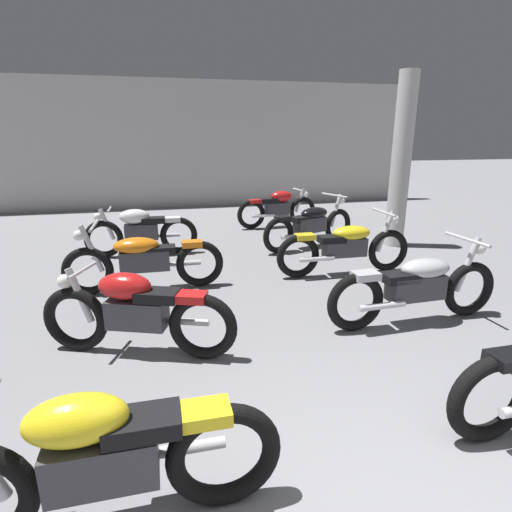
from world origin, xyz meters
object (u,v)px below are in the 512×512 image
object	(u,v)px
motorcycle_left_row_1	(136,311)
motorcycle_right_row_2	(345,246)
motorcycle_right_row_4	(278,208)
motorcycle_left_row_0	(101,458)
motorcycle_right_row_1	(417,286)
support_pillar	(401,162)
motorcycle_right_row_3	(311,224)
motorcycle_left_row_3	(141,230)
motorcycle_left_row_2	(144,259)

from	to	relation	value
motorcycle_left_row_1	motorcycle_right_row_2	world-z (taller)	motorcycle_right_row_2
motorcycle_right_row_4	motorcycle_left_row_0	bearing A→B (deg)	-113.08
motorcycle_right_row_1	motorcycle_right_row_2	xyz separation A→B (m)	(-0.04, 1.78, 0.00)
support_pillar	motorcycle_right_row_2	distance (m)	2.49
support_pillar	motorcycle_right_row_1	size ratio (longest dim) A/B	1.47
motorcycle_right_row_4	motorcycle_right_row_3	bearing A→B (deg)	-86.68
motorcycle_left_row_1	motorcycle_left_row_3	xyz separation A→B (m)	(-0.07, 3.59, 0.00)
motorcycle_left_row_0	motorcycle_left_row_2	world-z (taller)	motorcycle_left_row_2
motorcycle_right_row_1	motorcycle_right_row_3	size ratio (longest dim) A/B	1.05
motorcycle_right_row_1	motorcycle_right_row_3	bearing A→B (deg)	89.86
support_pillar	motorcycle_right_row_2	bearing A→B (deg)	-140.53
motorcycle_left_row_2	support_pillar	bearing A→B (deg)	16.73
support_pillar	motorcycle_right_row_4	world-z (taller)	support_pillar
motorcycle_left_row_1	support_pillar	bearing A→B (deg)	34.00
motorcycle_left_row_1	motorcycle_left_row_2	bearing A→B (deg)	89.08
motorcycle_left_row_3	motorcycle_left_row_0	bearing A→B (deg)	-90.37
motorcycle_right_row_4	motorcycle_right_row_1	bearing A→B (deg)	-88.92
motorcycle_left_row_1	motorcycle_right_row_3	bearing A→B (deg)	48.18
motorcycle_left_row_0	motorcycle_right_row_1	world-z (taller)	motorcycle_right_row_1
support_pillar	motorcycle_left_row_0	xyz separation A→B (m)	(-4.84, -5.10, -1.14)
support_pillar	motorcycle_right_row_4	distance (m)	2.98
support_pillar	motorcycle_right_row_3	distance (m)	2.03
motorcycle_left_row_3	motorcycle_left_row_1	bearing A→B (deg)	-88.94
motorcycle_right_row_1	support_pillar	bearing A→B (deg)	62.43
motorcycle_left_row_0	motorcycle_right_row_2	bearing A→B (deg)	49.69
motorcycle_left_row_0	motorcycle_left_row_2	size ratio (longest dim) A/B	0.91
motorcycle_right_row_1	motorcycle_right_row_3	distance (m)	3.43
motorcycle_left_row_3	motorcycle_right_row_4	distance (m)	3.49
motorcycle_right_row_1	motorcycle_left_row_1	bearing A→B (deg)	-179.83
motorcycle_right_row_3	motorcycle_right_row_4	xyz separation A→B (m)	(-0.11, 1.87, 0.01)
motorcycle_right_row_3	motorcycle_left_row_0	bearing A→B (deg)	-120.77
support_pillar	motorcycle_left_row_1	bearing A→B (deg)	-146.00
motorcycle_right_row_2	motorcycle_left_row_0	bearing A→B (deg)	-130.31
motorcycle_left_row_0	motorcycle_left_row_3	xyz separation A→B (m)	(0.04, 5.49, 0.00)
motorcycle_left_row_2	motorcycle_right_row_1	size ratio (longest dim) A/B	1.00
motorcycle_left_row_2	motorcycle_left_row_3	xyz separation A→B (m)	(-0.09, 1.81, 0.01)
support_pillar	motorcycle_left_row_1	world-z (taller)	support_pillar
support_pillar	motorcycle_left_row_2	size ratio (longest dim) A/B	1.47
motorcycle_left_row_1	motorcycle_right_row_1	distance (m)	3.07
motorcycle_left_row_0	motorcycle_right_row_3	world-z (taller)	motorcycle_right_row_3
motorcycle_left_row_0	motorcycle_right_row_2	xyz separation A→B (m)	(3.13, 3.69, -0.01)
motorcycle_left_row_2	motorcycle_right_row_2	world-z (taller)	same
motorcycle_left_row_1	motorcycle_right_row_4	xyz separation A→B (m)	(2.97, 5.31, 0.00)
motorcycle_left_row_1	motorcycle_left_row_3	bearing A→B (deg)	91.06
motorcycle_left_row_3	motorcycle_left_row_2	bearing A→B (deg)	-87.00
motorcycle_right_row_2	motorcycle_right_row_3	world-z (taller)	same
motorcycle_right_row_1	motorcycle_left_row_3	bearing A→B (deg)	131.25
motorcycle_left_row_2	motorcycle_right_row_3	world-z (taller)	same
motorcycle_right_row_2	support_pillar	bearing A→B (deg)	39.47
motorcycle_left_row_0	motorcycle_left_row_3	size ratio (longest dim) A/B	1.00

